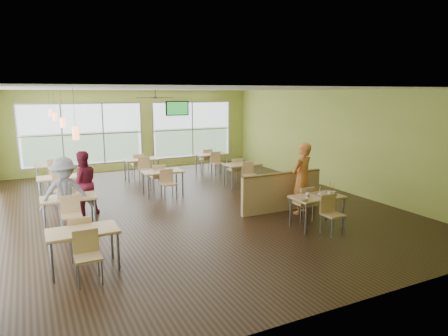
{
  "coord_description": "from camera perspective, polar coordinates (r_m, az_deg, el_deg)",
  "views": [
    {
      "loc": [
        -3.94,
        -10.07,
        3.13
      ],
      "look_at": [
        0.58,
        -0.98,
        1.19
      ],
      "focal_mm": 32.0,
      "sensor_mm": 36.0,
      "label": 1
    }
  ],
  "objects": [
    {
      "name": "tv_backwall",
      "position": [
        16.98,
        -6.7,
        8.46
      ],
      "size": [
        1.0,
        0.07,
        0.6
      ],
      "color": "black",
      "rests_on": "wall_back"
    },
    {
      "name": "ketchup_cup",
      "position": [
        9.68,
        15.66,
        -3.74
      ],
      "size": [
        0.06,
        0.06,
        0.02
      ],
      "primitive_type": "cylinder",
      "color": "#A9140A",
      "rests_on": "main_table"
    },
    {
      "name": "main_table",
      "position": [
        9.57,
        13.17,
        -4.6
      ],
      "size": [
        1.22,
        1.52,
        0.87
      ],
      "color": "tan",
      "rests_on": "floor"
    },
    {
      "name": "cup_red_near",
      "position": [
        9.46,
        14.81,
        -3.63
      ],
      "size": [
        0.11,
        0.11,
        0.38
      ],
      "color": "white",
      "rests_on": "main_table"
    },
    {
      "name": "wrapper_left",
      "position": [
        9.06,
        11.36,
        -4.47
      ],
      "size": [
        0.2,
        0.19,
        0.04
      ],
      "primitive_type": "ellipsoid",
      "rotation": [
        0.0,
        0.0,
        0.17
      ],
      "color": "olive",
      "rests_on": "main_table"
    },
    {
      "name": "window_bays",
      "position": [
        13.32,
        -20.65,
        3.0
      ],
      "size": [
        9.24,
        10.24,
        2.38
      ],
      "color": "white",
      "rests_on": "room"
    },
    {
      "name": "food_basket",
      "position": [
        9.85,
        15.07,
        -3.35
      ],
      "size": [
        0.24,
        0.24,
        0.06
      ],
      "color": "black",
      "rests_on": "main_table"
    },
    {
      "name": "patron_grey",
      "position": [
        9.71,
        -21.74,
        -3.54
      ],
      "size": [
        1.12,
        0.68,
        1.7
      ],
      "primitive_type": "imported",
      "rotation": [
        0.0,
        0.0,
        0.04
      ],
      "color": "slate",
      "rests_on": "floor"
    },
    {
      "name": "half_wall_divider",
      "position": [
        10.71,
        8.22,
        -3.37
      ],
      "size": [
        2.4,
        0.14,
        1.04
      ],
      "color": "tan",
      "rests_on": "floor"
    },
    {
      "name": "pendant_lights",
      "position": [
        10.8,
        -22.57,
        6.42
      ],
      "size": [
        0.11,
        7.31,
        0.86
      ],
      "color": "#2D2119",
      "rests_on": "ceiling"
    },
    {
      "name": "cup_red_far",
      "position": [
        9.5,
        15.31,
        -3.63
      ],
      "size": [
        0.1,
        0.1,
        0.35
      ],
      "color": "white",
      "rests_on": "main_table"
    },
    {
      "name": "wrapper_mid",
      "position": [
        9.74,
        13.0,
        -3.46
      ],
      "size": [
        0.22,
        0.2,
        0.05
      ],
      "primitive_type": "ellipsoid",
      "rotation": [
        0.0,
        0.0,
        0.25
      ],
      "color": "olive",
      "rests_on": "main_table"
    },
    {
      "name": "dining_tables",
      "position": [
        12.39,
        -12.37,
        -1.06
      ],
      "size": [
        6.92,
        8.72,
        0.87
      ],
      "color": "tan",
      "rests_on": "floor"
    },
    {
      "name": "man_plaid",
      "position": [
        10.51,
        11.06,
        -1.47
      ],
      "size": [
        0.78,
        0.63,
        1.86
      ],
      "primitive_type": "imported",
      "rotation": [
        0.0,
        0.0,
        3.45
      ],
      "color": "red",
      "rests_on": "floor"
    },
    {
      "name": "room",
      "position": [
        10.92,
        -5.0,
        2.74
      ],
      "size": [
        12.0,
        12.04,
        3.2
      ],
      "color": "black",
      "rests_on": "ground"
    },
    {
      "name": "ceiling_fan",
      "position": [
        13.66,
        -9.78,
        9.9
      ],
      "size": [
        1.25,
        1.25,
        0.29
      ],
      "color": "#2D2119",
      "rests_on": "ceiling"
    },
    {
      "name": "cup_yellow",
      "position": [
        9.35,
        13.47,
        -3.83
      ],
      "size": [
        0.08,
        0.08,
        0.31
      ],
      "color": "white",
      "rests_on": "main_table"
    },
    {
      "name": "cup_blue",
      "position": [
        9.24,
        11.87,
        -3.86
      ],
      "size": [
        0.1,
        0.1,
        0.36
      ],
      "color": "white",
      "rests_on": "main_table"
    },
    {
      "name": "patron_maroon",
      "position": [
        10.82,
        -19.56,
        -2.07
      ],
      "size": [
        0.89,
        0.74,
        1.66
      ],
      "primitive_type": "imported",
      "rotation": [
        0.0,
        0.0,
        3.28
      ],
      "color": "maroon",
      "rests_on": "floor"
    },
    {
      "name": "wrapper_right",
      "position": [
        9.41,
        15.1,
        -4.08
      ],
      "size": [
        0.19,
        0.18,
        0.04
      ],
      "primitive_type": "ellipsoid",
      "rotation": [
        0.0,
        0.0,
        -0.26
      ],
      "color": "olive",
      "rests_on": "main_table"
    }
  ]
}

